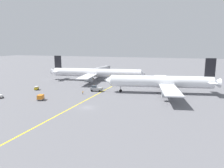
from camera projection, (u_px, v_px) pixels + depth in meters
The scene contains 10 objects.
ground_plane at pixel (87, 108), 73.28m from camera, with size 600.00×600.00×0.00m, color slate.
taxiway_stripe at pixel (87, 100), 84.00m from camera, with size 0.50×120.00×0.01m, color yellow.
airliner_at_gate_left at pixel (96, 73), 127.20m from camera, with size 59.06×42.60×15.01m.
airliner_being_pushed at pixel (162, 82), 94.03m from camera, with size 50.45×49.97×15.99m.
pushback_tug at pixel (96, 89), 98.91m from camera, with size 8.63×3.64×3.02m.
gse_baggage_cart_near_cluster at pixel (36, 88), 101.85m from camera, with size 2.39×3.10×1.71m.
gse_container_dolly_flat at pixel (41, 97), 82.87m from camera, with size 2.94×3.65×2.15m.
gse_gpu_cart_small at pixel (0, 96), 85.75m from camera, with size 1.93×2.34×1.90m.
ground_crew_marshaller_foreground at pixel (83, 93), 92.72m from camera, with size 0.37×0.45×1.57m.
jet_bridge at pixel (104, 68), 156.44m from camera, with size 6.54×18.38×6.02m.
Camera 1 is at (30.13, -64.35, 21.61)m, focal length 33.57 mm.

